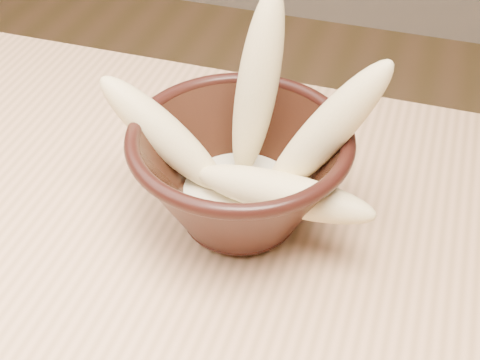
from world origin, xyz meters
name	(u,v)px	position (x,y,z in m)	size (l,w,h in m)	color
bowl	(240,172)	(-0.08, 0.16, 0.81)	(0.19, 0.19, 0.10)	black
milk_puddle	(240,194)	(-0.08, 0.16, 0.78)	(0.11, 0.11, 0.01)	beige
banana_upright	(257,85)	(-0.08, 0.20, 0.87)	(0.03, 0.03, 0.17)	#D5C17D
banana_left	(164,135)	(-0.15, 0.16, 0.83)	(0.03, 0.03, 0.14)	#D5C17D
banana_right	(325,133)	(-0.01, 0.17, 0.86)	(0.03, 0.03, 0.16)	#D5C17D
banana_across	(282,193)	(-0.04, 0.14, 0.81)	(0.03, 0.03, 0.16)	#D5C17D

